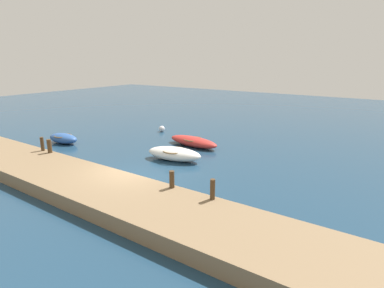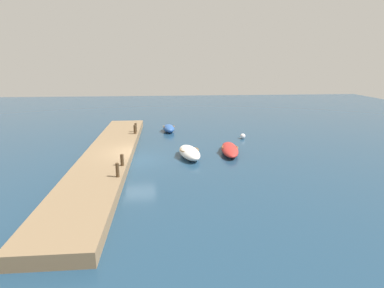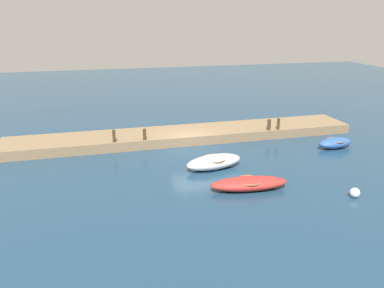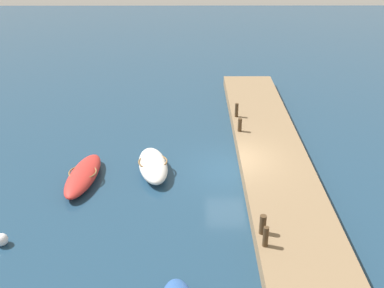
{
  "view_description": "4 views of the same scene",
  "coord_description": "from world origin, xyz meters",
  "px_view_note": "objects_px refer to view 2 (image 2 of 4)",
  "views": [
    {
      "loc": [
        10.3,
        -9.84,
        5.74
      ],
      "look_at": [
        0.65,
        4.3,
        1.01
      ],
      "focal_mm": 29.03,
      "sensor_mm": 36.0,
      "label": 1
    },
    {
      "loc": [
        21.33,
        2.13,
        6.84
      ],
      "look_at": [
        -0.49,
        4.0,
        0.97
      ],
      "focal_mm": 29.15,
      "sensor_mm": 36.0,
      "label": 2
    },
    {
      "loc": [
        6.23,
        23.26,
        8.15
      ],
      "look_at": [
        0.41,
        1.54,
        0.8
      ],
      "focal_mm": 36.59,
      "sensor_mm": 36.0,
      "label": 3
    },
    {
      "loc": [
        -19.28,
        2.03,
        11.2
      ],
      "look_at": [
        0.97,
        1.95,
        0.89
      ],
      "focal_mm": 43.51,
      "sensor_mm": 36.0,
      "label": 4
    }
  ],
  "objects_px": {
    "rowboat_white": "(189,152)",
    "marker_buoy": "(243,136)",
    "mooring_post_east": "(117,170)",
    "mooring_post_west": "(136,128)",
    "rowboat_red": "(230,149)",
    "dinghy_blue": "(169,128)",
    "mooring_post_mid_west": "(135,129)",
    "mooring_post_mid_east": "(122,160)"
  },
  "relations": [
    {
      "from": "rowboat_white",
      "to": "marker_buoy",
      "type": "bearing_deg",
      "value": 124.68
    },
    {
      "from": "mooring_post_east",
      "to": "mooring_post_west",
      "type": "bearing_deg",
      "value": 180.0
    },
    {
      "from": "rowboat_red",
      "to": "mooring_post_west",
      "type": "distance_m",
      "value": 9.23
    },
    {
      "from": "dinghy_blue",
      "to": "mooring_post_west",
      "type": "height_order",
      "value": "mooring_post_west"
    },
    {
      "from": "mooring_post_west",
      "to": "mooring_post_mid_west",
      "type": "distance_m",
      "value": 0.71
    },
    {
      "from": "mooring_post_west",
      "to": "mooring_post_mid_east",
      "type": "height_order",
      "value": "mooring_post_west"
    },
    {
      "from": "dinghy_blue",
      "to": "mooring_post_east",
      "type": "bearing_deg",
      "value": -18.01
    },
    {
      "from": "rowboat_red",
      "to": "mooring_post_mid_east",
      "type": "distance_m",
      "value": 8.54
    },
    {
      "from": "mooring_post_east",
      "to": "marker_buoy",
      "type": "relative_size",
      "value": 1.67
    },
    {
      "from": "rowboat_white",
      "to": "mooring_post_mid_west",
      "type": "xyz_separation_m",
      "value": [
        -5.42,
        -4.37,
        0.61
      ]
    },
    {
      "from": "rowboat_white",
      "to": "mooring_post_mid_east",
      "type": "xyz_separation_m",
      "value": [
        3.24,
        -4.37,
        0.59
      ]
    },
    {
      "from": "rowboat_white",
      "to": "rowboat_red",
      "type": "distance_m",
      "value": 3.23
    },
    {
      "from": "rowboat_red",
      "to": "mooring_post_mid_east",
      "type": "relative_size",
      "value": 5.53
    },
    {
      "from": "mooring_post_mid_east",
      "to": "marker_buoy",
      "type": "height_order",
      "value": "mooring_post_mid_east"
    },
    {
      "from": "mooring_post_west",
      "to": "dinghy_blue",
      "type": "bearing_deg",
      "value": 130.76
    },
    {
      "from": "mooring_post_west",
      "to": "mooring_post_east",
      "type": "bearing_deg",
      "value": 0.0
    },
    {
      "from": "rowboat_white",
      "to": "mooring_post_mid_east",
      "type": "bearing_deg",
      "value": -63.96
    },
    {
      "from": "rowboat_white",
      "to": "mooring_post_mid_east",
      "type": "relative_size",
      "value": 4.85
    },
    {
      "from": "dinghy_blue",
      "to": "mooring_post_mid_west",
      "type": "distance_m",
      "value": 4.49
    },
    {
      "from": "marker_buoy",
      "to": "mooring_post_east",
      "type": "bearing_deg",
      "value": -42.61
    },
    {
      "from": "rowboat_white",
      "to": "dinghy_blue",
      "type": "distance_m",
      "value": 8.81
    },
    {
      "from": "dinghy_blue",
      "to": "mooring_post_west",
      "type": "xyz_separation_m",
      "value": [
        2.57,
        -2.98,
        0.67
      ]
    },
    {
      "from": "rowboat_white",
      "to": "rowboat_red",
      "type": "relative_size",
      "value": 0.88
    },
    {
      "from": "rowboat_red",
      "to": "mooring_post_west",
      "type": "xyz_separation_m",
      "value": [
        -5.34,
        -7.5,
        0.7
      ]
    },
    {
      "from": "rowboat_white",
      "to": "mooring_post_west",
      "type": "distance_m",
      "value": 7.55
    },
    {
      "from": "rowboat_white",
      "to": "mooring_post_east",
      "type": "bearing_deg",
      "value": -50.77
    },
    {
      "from": "rowboat_white",
      "to": "mooring_post_east",
      "type": "relative_size",
      "value": 4.39
    },
    {
      "from": "rowboat_white",
      "to": "marker_buoy",
      "type": "distance_m",
      "value": 7.44
    },
    {
      "from": "mooring_post_mid_west",
      "to": "mooring_post_mid_east",
      "type": "distance_m",
      "value": 8.66
    },
    {
      "from": "mooring_post_mid_west",
      "to": "mooring_post_east",
      "type": "height_order",
      "value": "mooring_post_east"
    },
    {
      "from": "dinghy_blue",
      "to": "marker_buoy",
      "type": "bearing_deg",
      "value": 56.79
    },
    {
      "from": "mooring_post_west",
      "to": "marker_buoy",
      "type": "bearing_deg",
      "value": 84.93
    },
    {
      "from": "mooring_post_east",
      "to": "rowboat_red",
      "type": "bearing_deg",
      "value": 128.45
    },
    {
      "from": "rowboat_red",
      "to": "mooring_post_mid_east",
      "type": "bearing_deg",
      "value": -55.82
    },
    {
      "from": "mooring_post_west",
      "to": "mooring_post_mid_east",
      "type": "bearing_deg",
      "value": 0.0
    },
    {
      "from": "rowboat_white",
      "to": "dinghy_blue",
      "type": "xyz_separation_m",
      "value": [
        -8.7,
        -1.38,
        -0.04
      ]
    },
    {
      "from": "rowboat_white",
      "to": "rowboat_red",
      "type": "height_order",
      "value": "rowboat_white"
    },
    {
      "from": "mooring_post_west",
      "to": "mooring_post_mid_west",
      "type": "xyz_separation_m",
      "value": [
        0.71,
        0.0,
        -0.02
      ]
    },
    {
      "from": "dinghy_blue",
      "to": "mooring_post_west",
      "type": "bearing_deg",
      "value": -55.1
    },
    {
      "from": "rowboat_red",
      "to": "marker_buoy",
      "type": "bearing_deg",
      "value": 160.77
    },
    {
      "from": "mooring_post_mid_west",
      "to": "rowboat_red",
      "type": "bearing_deg",
      "value": 58.33
    },
    {
      "from": "mooring_post_mid_east",
      "to": "mooring_post_east",
      "type": "height_order",
      "value": "mooring_post_east"
    }
  ]
}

